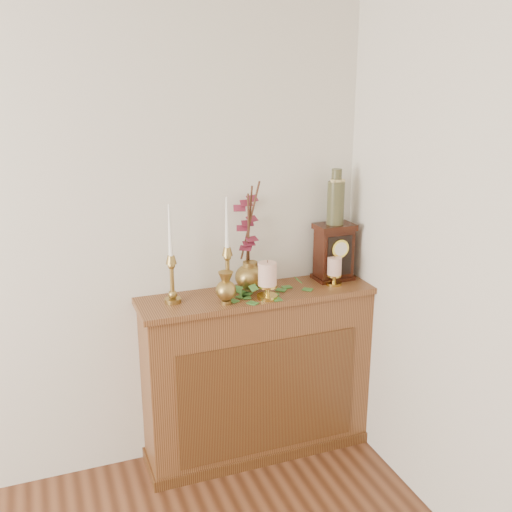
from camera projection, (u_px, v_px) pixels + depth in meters
name	position (u px, v px, depth m)	size (l,w,h in m)	color
console_shelf	(258.00, 378.00, 3.20)	(1.24, 0.34, 0.93)	brown
candlestick_left	(172.00, 271.00, 2.88)	(0.08, 0.08, 0.49)	olive
candlestick_center	(227.00, 263.00, 2.99)	(0.08, 0.08, 0.50)	olive
bud_vase	(226.00, 288.00, 2.88)	(0.10, 0.10, 0.16)	olive
ginger_jar	(247.00, 240.00, 3.05)	(0.24, 0.25, 0.57)	olive
pillar_candle_left	(267.00, 279.00, 2.94)	(0.10, 0.10, 0.20)	gold
pillar_candle_right	(334.00, 270.00, 3.14)	(0.08, 0.08, 0.16)	gold
ivy_garland	(277.00, 292.00, 3.03)	(0.42, 0.18, 0.08)	#37702B
mantel_clock	(334.00, 252.00, 3.21)	(0.21, 0.15, 0.31)	black
ceramic_vase	(336.00, 200.00, 3.13)	(0.09, 0.09, 0.29)	#1A3427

